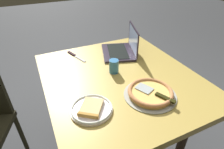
# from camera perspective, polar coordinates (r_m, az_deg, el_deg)

# --- Properties ---
(ground_plane) EXTENTS (12.00, 12.00, 0.00)m
(ground_plane) POSITION_cam_1_polar(r_m,az_deg,el_deg) (1.81, 1.93, -20.37)
(ground_plane) COLOR #404246
(dining_table) EXTENTS (1.13, 1.01, 0.75)m
(dining_table) POSITION_cam_1_polar(r_m,az_deg,el_deg) (1.33, 2.46, -3.58)
(dining_table) COLOR tan
(dining_table) RESTS_ON ground_plane
(laptop) EXTENTS (0.39, 0.34, 0.22)m
(laptop) POSITION_cam_1_polar(r_m,az_deg,el_deg) (1.56, 3.20, 8.09)
(laptop) COLOR #29212F
(laptop) RESTS_ON dining_table
(pizza_plate) EXTENTS (0.23, 0.23, 0.04)m
(pizza_plate) POSITION_cam_1_polar(r_m,az_deg,el_deg) (1.02, -6.38, -10.46)
(pizza_plate) COLOR silver
(pizza_plate) RESTS_ON dining_table
(pizza_tray) EXTENTS (0.32, 0.32, 0.04)m
(pizza_tray) POSITION_cam_1_polar(r_m,az_deg,el_deg) (1.12, 11.76, -5.57)
(pizza_tray) COLOR #A6A89C
(pizza_tray) RESTS_ON dining_table
(table_knife) EXTENTS (0.23, 0.09, 0.01)m
(table_knife) POSITION_cam_1_polar(r_m,az_deg,el_deg) (1.56, -11.47, 5.77)
(table_knife) COLOR #B9B3B6
(table_knife) RESTS_ON dining_table
(drink_cup) EXTENTS (0.07, 0.07, 0.10)m
(drink_cup) POSITION_cam_1_polar(r_m,az_deg,el_deg) (1.29, 0.59, 2.59)
(drink_cup) COLOR teal
(drink_cup) RESTS_ON dining_table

